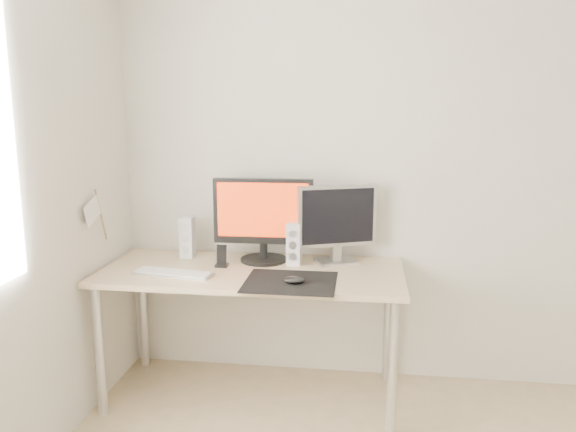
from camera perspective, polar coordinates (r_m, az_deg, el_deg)
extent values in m
plane|color=white|center=(3.23, 13.98, 4.84)|extent=(3.50, 0.00, 3.50)
cube|color=black|center=(2.78, 0.25, -6.72)|extent=(0.45, 0.40, 0.00)
ellipsoid|color=black|center=(2.75, 0.59, -6.53)|extent=(0.10, 0.06, 0.04)
cube|color=#D1B587|center=(3.01, -3.71, -5.70)|extent=(1.60, 0.70, 0.03)
cylinder|color=silver|center=(3.11, -18.59, -12.89)|extent=(0.05, 0.05, 0.70)
cylinder|color=silver|center=(2.82, 10.60, -15.02)|extent=(0.05, 0.05, 0.70)
cylinder|color=silver|center=(3.60, -14.50, -9.34)|extent=(0.05, 0.05, 0.70)
cylinder|color=silver|center=(3.35, 10.12, -10.69)|extent=(0.05, 0.05, 0.70)
cylinder|color=black|center=(3.16, -2.49, -4.43)|extent=(0.27, 0.27, 0.02)
cylinder|color=black|center=(3.14, -2.50, -3.24)|extent=(0.05, 0.05, 0.12)
cube|color=black|center=(3.09, -2.54, 0.50)|extent=(0.55, 0.06, 0.36)
cube|color=#EE5E0C|center=(3.06, -2.61, 0.60)|extent=(0.50, 0.02, 0.30)
cube|color=#B4B4B6|center=(3.14, 4.92, -4.58)|extent=(0.26, 0.23, 0.01)
cube|color=#ABABAD|center=(3.12, 4.93, -3.57)|extent=(0.06, 0.06, 0.10)
cube|color=#A8A8AA|center=(3.08, 4.99, 0.04)|extent=(0.43, 0.21, 0.34)
cube|color=black|center=(3.06, 5.13, -0.04)|extent=(0.38, 0.16, 0.30)
cube|color=silver|center=(3.26, -10.17, -2.13)|extent=(0.08, 0.09, 0.24)
cylinder|color=#ADADAF|center=(3.23, -10.36, -3.41)|extent=(0.05, 0.01, 0.05)
cylinder|color=#AFB0B2|center=(3.22, -10.40, -2.30)|extent=(0.05, 0.01, 0.05)
cylinder|color=silver|center=(3.20, -10.44, -1.18)|extent=(0.05, 0.01, 0.05)
cube|color=white|center=(3.06, 0.60, -2.80)|extent=(0.08, 0.09, 0.24)
cylinder|color=silver|center=(3.04, 0.50, -4.17)|extent=(0.05, 0.01, 0.05)
cylinder|color=#A8A8AA|center=(3.02, 0.50, -2.99)|extent=(0.05, 0.01, 0.05)
cylinder|color=#AEAEB0|center=(3.01, 0.50, -1.80)|extent=(0.05, 0.01, 0.05)
cube|color=#ACACAE|center=(2.97, -11.58, -5.75)|extent=(0.43, 0.18, 0.01)
cube|color=white|center=(2.96, -11.59, -5.60)|extent=(0.41, 0.17, 0.01)
cube|color=black|center=(3.07, -6.73, -4.99)|extent=(0.07, 0.06, 0.01)
cube|color=black|center=(3.05, -6.75, -3.90)|extent=(0.05, 0.02, 0.11)
cylinder|color=#A57F54|center=(3.11, -18.48, 0.10)|extent=(0.01, 0.10, 0.29)
cube|color=white|center=(3.03, -19.23, 0.52)|extent=(0.00, 0.19, 0.15)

